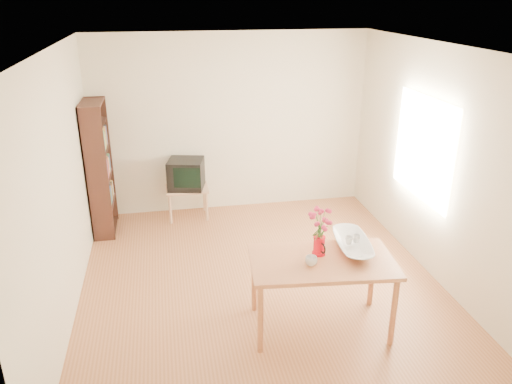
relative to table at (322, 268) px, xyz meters
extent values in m
plane|color=#975935|center=(-0.41, 0.88, -0.66)|extent=(4.50, 4.50, 0.00)
plane|color=white|center=(-0.41, 0.88, 1.94)|extent=(4.50, 4.50, 0.00)
plane|color=#F1E5C2|center=(-0.41, 3.13, 0.64)|extent=(4.00, 0.00, 4.00)
plane|color=#F1E5C2|center=(-0.41, -1.37, 0.64)|extent=(4.00, 0.00, 4.00)
plane|color=#F1E5C2|center=(-2.41, 0.88, 0.64)|extent=(0.00, 4.50, 4.50)
plane|color=#F1E5C2|center=(1.59, 0.88, 0.64)|extent=(0.00, 4.50, 4.50)
plane|color=white|center=(1.57, 1.18, 0.74)|extent=(0.00, 1.30, 1.30)
cube|color=#AB613A|center=(0.00, 0.00, 0.07)|extent=(1.42, 0.90, 0.04)
cylinder|color=#AB613A|center=(-0.65, -0.26, -0.31)|extent=(0.06, 0.06, 0.71)
cylinder|color=#AB613A|center=(0.58, -0.39, -0.31)|extent=(0.06, 0.06, 0.71)
cylinder|color=#AB613A|center=(-0.58, 0.39, -0.31)|extent=(0.06, 0.06, 0.71)
cylinder|color=#AB613A|center=(0.65, 0.26, -0.31)|extent=(0.06, 0.06, 0.71)
cube|color=tan|center=(-1.11, 2.85, -0.22)|extent=(0.60, 0.45, 0.03)
cylinder|color=tan|center=(-1.37, 2.67, -0.45)|extent=(0.04, 0.04, 0.43)
cylinder|color=tan|center=(-0.85, 2.67, -0.45)|extent=(0.04, 0.04, 0.43)
cylinder|color=tan|center=(-1.37, 3.04, -0.45)|extent=(0.04, 0.04, 0.43)
cylinder|color=tan|center=(-0.85, 3.04, -0.45)|extent=(0.04, 0.04, 0.43)
cube|color=black|center=(-2.26, 2.30, 0.24)|extent=(0.28, 0.02, 1.80)
cube|color=black|center=(-2.26, 2.97, 0.24)|extent=(0.28, 0.03, 1.80)
cube|color=black|center=(-2.39, 2.63, 0.24)|extent=(0.02, 0.70, 1.80)
cube|color=black|center=(-2.26, 2.63, -0.62)|extent=(0.27, 0.65, 0.02)
cube|color=black|center=(-2.26, 2.63, -0.26)|extent=(0.27, 0.65, 0.02)
cube|color=black|center=(-2.26, 2.63, 0.12)|extent=(0.27, 0.65, 0.02)
cube|color=black|center=(-2.26, 2.63, 0.50)|extent=(0.27, 0.65, 0.02)
cube|color=black|center=(-2.26, 2.63, 0.86)|extent=(0.27, 0.65, 0.02)
cube|color=black|center=(-2.26, 2.63, 1.12)|extent=(0.27, 0.65, 0.02)
cylinder|color=red|center=(0.00, 0.11, 0.17)|extent=(0.11, 0.11, 0.18)
cylinder|color=red|center=(0.00, 0.11, 0.10)|extent=(0.13, 0.13, 0.02)
cylinder|color=red|center=(0.00, 0.11, 0.27)|extent=(0.12, 0.12, 0.01)
cone|color=red|center=(-0.01, 0.06, 0.24)|extent=(0.06, 0.07, 0.06)
torus|color=black|center=(0.01, 0.18, 0.18)|extent=(0.03, 0.10, 0.10)
imported|color=white|center=(-0.13, -0.07, 0.13)|extent=(0.15, 0.15, 0.09)
imported|color=white|center=(0.37, 0.19, 0.31)|extent=(0.54, 0.54, 0.46)
imported|color=white|center=(0.33, 0.19, 0.27)|extent=(0.09, 0.09, 0.07)
imported|color=white|center=(0.41, 0.21, 0.27)|extent=(0.09, 0.09, 0.06)
cube|color=black|center=(-1.11, 2.85, 0.01)|extent=(0.57, 0.54, 0.42)
cube|color=black|center=(-1.11, 2.93, 0.03)|extent=(0.38, 0.31, 0.29)
cube|color=black|center=(-1.11, 2.63, 0.03)|extent=(0.37, 0.09, 0.29)
camera|label=1|loc=(-1.38, -3.92, 2.43)|focal=35.00mm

